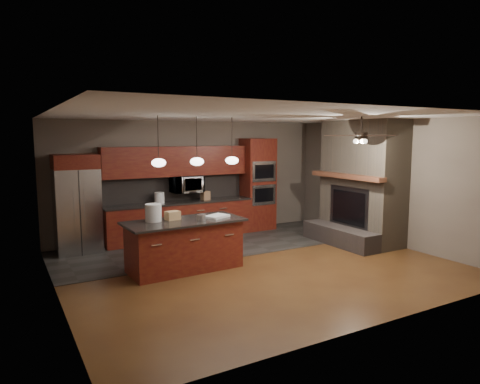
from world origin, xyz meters
TOP-DOWN VIEW (x-y plane):
  - ground at (0.00, 0.00)m, footprint 7.00×7.00m
  - ceiling at (0.00, 0.00)m, footprint 7.00×6.00m
  - back_wall at (0.00, 3.00)m, footprint 7.00×0.02m
  - right_wall at (3.50, 0.00)m, footprint 0.02×6.00m
  - left_wall at (-3.50, 0.00)m, footprint 0.02×6.00m
  - slate_tile_patch at (0.00, 1.80)m, footprint 7.00×2.40m
  - fireplace_column at (3.04, 0.40)m, footprint 1.30×2.10m
  - back_cabinetry at (-0.48, 2.74)m, footprint 3.59×0.64m
  - oven_tower at (1.70, 2.69)m, footprint 0.80×0.63m
  - microwave at (-0.27, 2.75)m, footprint 0.73×0.41m
  - refrigerator at (-2.79, 2.62)m, footprint 0.88×0.75m
  - kitchen_island at (-1.29, 0.42)m, footprint 2.19×1.07m
  - white_bucket at (-1.80, 0.61)m, footprint 0.38×0.38m
  - paint_can at (-1.02, 0.25)m, footprint 0.20×0.20m
  - paint_tray at (-0.65, 0.38)m, footprint 0.52×0.45m
  - cardboard_box at (-1.46, 0.57)m, footprint 0.27×0.22m
  - counter_bucket at (-0.97, 2.70)m, footprint 0.28×0.28m
  - counter_box at (0.17, 2.65)m, footprint 0.22×0.18m
  - pendant_left at (-1.65, 0.70)m, footprint 0.26×0.26m
  - pendant_center at (-0.90, 0.70)m, footprint 0.26×0.26m
  - pendant_right at (-0.15, 0.70)m, footprint 0.26×0.26m
  - ceiling_fan at (1.80, -0.80)m, footprint 1.27×1.33m

SIDE VIEW (x-z plane):
  - ground at x=0.00m, z-range 0.00..0.00m
  - slate_tile_patch at x=0.00m, z-range 0.00..0.01m
  - kitchen_island at x=-1.29m, z-range 0.01..0.93m
  - back_cabinetry at x=-0.48m, z-range -0.21..1.99m
  - paint_tray at x=-0.65m, z-range 0.92..0.96m
  - paint_can at x=-1.02m, z-range 0.92..1.03m
  - cardboard_box at x=-1.46m, z-range 0.92..1.08m
  - counter_box at x=0.17m, z-range 0.90..1.11m
  - counter_bucket at x=-0.97m, z-range 0.90..1.15m
  - refrigerator at x=-2.79m, z-range 0.00..2.07m
  - white_bucket at x=-1.80m, z-range 0.92..1.23m
  - oven_tower at x=1.70m, z-range 0.00..2.38m
  - fireplace_column at x=3.04m, z-range -0.10..2.70m
  - microwave at x=-0.27m, z-range 1.05..1.55m
  - back_wall at x=0.00m, z-range 0.00..2.80m
  - right_wall at x=3.50m, z-range 0.00..2.80m
  - left_wall at x=-3.50m, z-range 0.00..2.80m
  - pendant_left at x=-1.65m, z-range 1.51..2.42m
  - pendant_center at x=-0.90m, z-range 1.51..2.42m
  - pendant_right at x=-0.15m, z-range 1.51..2.42m
  - ceiling_fan at x=1.80m, z-range 2.25..2.66m
  - ceiling at x=0.00m, z-range 2.79..2.81m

